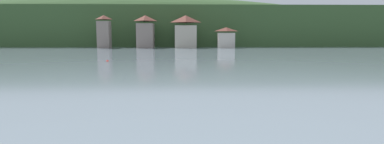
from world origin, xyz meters
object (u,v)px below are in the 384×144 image
object	(u,v)px
shore_building_eastcentral	(226,38)
shore_building_west	(104,32)
shore_building_central	(186,32)
shore_building_westcentral	(146,32)
mooring_buoy_mid	(108,61)

from	to	relation	value
shore_building_eastcentral	shore_building_west	bearing A→B (deg)	179.83
shore_building_west	shore_building_central	bearing A→B (deg)	3.01
shore_building_west	shore_building_central	xyz separation A→B (m)	(23.39, 1.23, 0.03)
shore_building_west	shore_building_westcentral	bearing A→B (deg)	5.33
shore_building_westcentral	shore_building_west	bearing A→B (deg)	-174.67
shore_building_west	shore_building_eastcentral	xyz separation A→B (m)	(35.08, -0.10, -1.66)
shore_building_central	shore_building_westcentral	bearing A→B (deg)	-179.31
shore_building_west	shore_building_westcentral	size ratio (longest dim) A/B	1.00
shore_building_westcentral	mooring_buoy_mid	bearing A→B (deg)	-90.31
shore_building_eastcentral	mooring_buoy_mid	bearing A→B (deg)	-118.26
shore_building_westcentral	mooring_buoy_mid	world-z (taller)	shore_building_westcentral
shore_building_central	shore_building_eastcentral	distance (m)	11.89
mooring_buoy_mid	shore_building_eastcentral	bearing A→B (deg)	61.74
shore_building_west	mooring_buoy_mid	size ratio (longest dim) A/B	24.54
shore_building_central	mooring_buoy_mid	bearing A→B (deg)	-104.77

